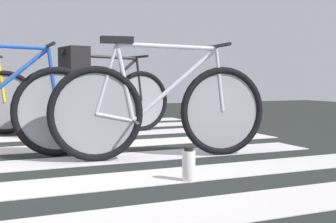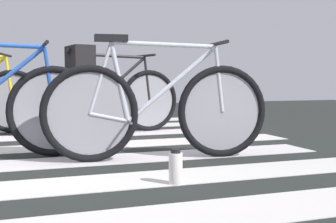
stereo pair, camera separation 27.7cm
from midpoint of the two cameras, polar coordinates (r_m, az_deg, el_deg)
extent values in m
cube|color=black|center=(3.80, -21.83, -5.66)|extent=(18.00, 14.00, 0.02)
cube|color=beige|center=(2.65, -21.51, -9.51)|extent=(5.20, 0.44, 0.00)
cube|color=beige|center=(4.12, -20.44, -4.72)|extent=(5.20, 0.44, 0.00)
cube|color=silver|center=(4.90, -20.87, -3.36)|extent=(5.20, 0.44, 0.00)
cube|color=silver|center=(6.39, -21.72, -1.71)|extent=(5.20, 0.44, 0.00)
torus|color=black|center=(3.34, -11.43, -0.38)|extent=(0.72, 0.14, 0.72)
torus|color=black|center=(3.58, 5.05, -0.02)|extent=(0.72, 0.14, 0.72)
cylinder|color=gray|center=(3.34, -11.43, -0.38)|extent=(0.60, 0.08, 0.61)
cylinder|color=gray|center=(3.58, 5.05, -0.02)|extent=(0.60, 0.08, 0.61)
cylinder|color=#B4B7C4|center=(3.44, -2.12, 8.33)|extent=(0.80, 0.13, 0.05)
cylinder|color=#B4B7C4|center=(3.44, -1.13, 3.49)|extent=(0.70, 0.12, 0.59)
cylinder|color=#B4B7C4|center=(3.36, -7.74, 3.61)|extent=(0.16, 0.05, 0.59)
cylinder|color=#B4B7C4|center=(3.36, -9.04, -0.84)|extent=(0.29, 0.06, 0.09)
cylinder|color=#B4B7C4|center=(3.34, -10.12, 4.10)|extent=(0.19, 0.05, 0.53)
cylinder|color=#B4B7C4|center=(3.56, 4.62, 3.98)|extent=(0.09, 0.04, 0.50)
cube|color=black|center=(3.36, -8.81, 9.07)|extent=(0.25, 0.12, 0.05)
cylinder|color=black|center=(3.56, 4.19, 8.34)|extent=(0.09, 0.52, 0.03)
cylinder|color=#4C4C51|center=(3.38, -6.69, -1.30)|extent=(0.06, 0.34, 0.02)
torus|color=black|center=(3.66, -16.04, -0.08)|extent=(0.72, 0.06, 0.72)
cylinder|color=gray|center=(3.66, -16.04, -0.08)|extent=(0.61, 0.01, 0.61)
cylinder|color=#2350AB|center=(3.62, -22.41, 3.22)|extent=(0.70, 0.04, 0.59)
cylinder|color=#2350AB|center=(3.64, -16.58, 3.83)|extent=(0.09, 0.03, 0.50)
cylinder|color=black|center=(3.65, -17.14, 8.06)|extent=(0.03, 0.52, 0.03)
torus|color=black|center=(4.90, -15.45, 0.94)|extent=(0.72, 0.17, 0.72)
torus|color=black|center=(5.29, -4.81, 1.29)|extent=(0.72, 0.17, 0.72)
cylinder|color=gray|center=(4.90, -15.45, 0.94)|extent=(0.60, 0.10, 0.61)
cylinder|color=gray|center=(5.29, -4.81, 1.29)|extent=(0.60, 0.10, 0.61)
cylinder|color=black|center=(5.09, -9.47, 6.89)|extent=(0.80, 0.16, 0.05)
cylinder|color=black|center=(5.11, -8.82, 3.63)|extent=(0.70, 0.14, 0.59)
cylinder|color=black|center=(4.96, -13.06, 3.68)|extent=(0.16, 0.06, 0.59)
cylinder|color=black|center=(4.94, -13.89, 0.65)|extent=(0.29, 0.07, 0.09)
cylinder|color=black|center=(4.92, -14.61, 4.00)|extent=(0.19, 0.05, 0.53)
cylinder|color=black|center=(5.27, -5.12, 4.00)|extent=(0.09, 0.04, 0.50)
cube|color=black|center=(4.95, -13.78, 7.37)|extent=(0.25, 0.13, 0.05)
cylinder|color=black|center=(5.26, -5.43, 6.94)|extent=(0.11, 0.52, 0.03)
cylinder|color=#4C4C51|center=(4.99, -12.36, 0.36)|extent=(0.07, 0.34, 0.02)
cylinder|color=brown|center=(5.09, -13.89, 2.55)|extent=(0.11, 0.11, 0.88)
cylinder|color=brown|center=(4.82, -12.83, 2.49)|extent=(0.11, 0.11, 0.88)
cube|color=black|center=(4.96, -13.44, 6.44)|extent=(0.28, 0.44, 0.28)
cube|color=#304A37|center=(5.14, -13.06, -2.49)|extent=(0.27, 0.14, 0.07)
cube|color=#304A37|center=(4.88, -11.97, -2.82)|extent=(0.27, 0.14, 0.07)
torus|color=black|center=(5.35, -21.52, 1.05)|extent=(0.71, 0.20, 0.72)
cylinder|color=gray|center=(5.35, -21.52, 1.05)|extent=(0.60, 0.13, 0.61)
cylinder|color=yellow|center=(5.35, -21.91, 3.72)|extent=(0.09, 0.05, 0.50)
cylinder|color=white|center=(2.66, -0.04, -7.18)|extent=(0.08, 0.08, 0.18)
cylinder|color=black|center=(2.65, -0.05, -4.97)|extent=(0.06, 0.06, 0.02)
camera|label=1|loc=(0.14, -113.37, -1.61)|focal=47.95mm
camera|label=2|loc=(0.14, 66.63, 1.61)|focal=47.95mm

